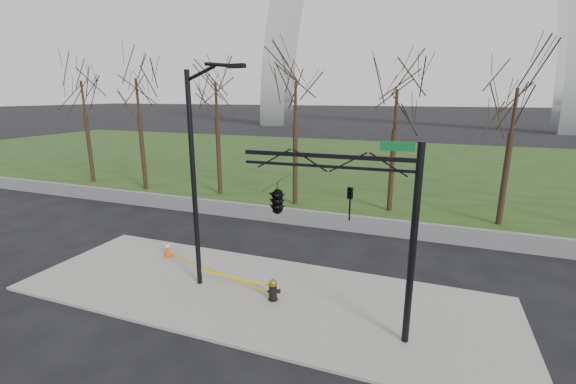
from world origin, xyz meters
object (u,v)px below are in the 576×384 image
at_px(traffic_cone, 168,249).
at_px(traffic_signal_mast, 302,200).
at_px(fire_hydrant, 273,290).
at_px(street_light, 198,167).

bearing_deg(traffic_cone, traffic_signal_mast, -20.30).
bearing_deg(fire_hydrant, street_light, 164.03).
distance_m(fire_hydrant, traffic_signal_mast, 3.99).
bearing_deg(traffic_cone, street_light, -29.39).
height_order(street_light, traffic_signal_mast, street_light).
relative_size(fire_hydrant, traffic_signal_mast, 0.14).
relative_size(traffic_cone, traffic_signal_mast, 0.12).
height_order(fire_hydrant, traffic_signal_mast, traffic_signal_mast).
distance_m(traffic_cone, traffic_signal_mast, 8.51).
bearing_deg(fire_hydrant, traffic_cone, 149.47).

